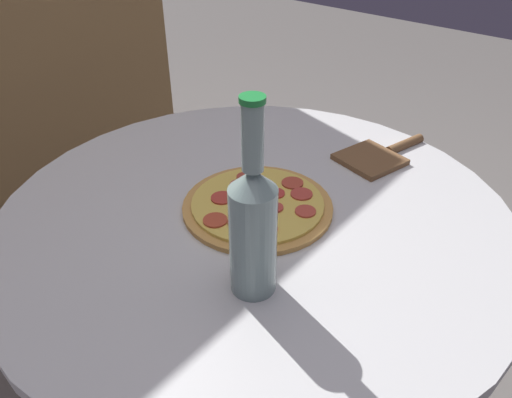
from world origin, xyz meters
TOP-DOWN VIEW (x-y plane):
  - table at (0.00, 0.00)m, footprint 0.97×0.97m
  - pizza at (0.01, 0.00)m, footprint 0.28×0.28m
  - beer_bottle at (-0.16, -0.13)m, footprint 0.07×0.07m
  - pizza_paddle at (0.33, -0.08)m, footprint 0.24×0.15m

SIDE VIEW (x-z plane):
  - table at x=0.00m, z-range 0.18..0.87m
  - pizza_paddle at x=0.33m, z-range 0.69..0.71m
  - pizza at x=0.01m, z-range 0.69..0.71m
  - beer_bottle at x=-0.16m, z-range 0.66..0.97m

